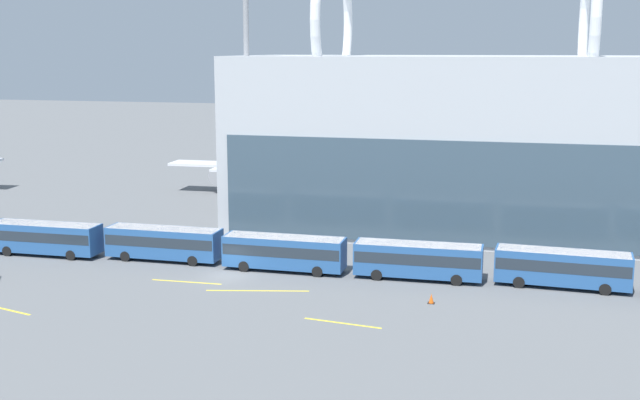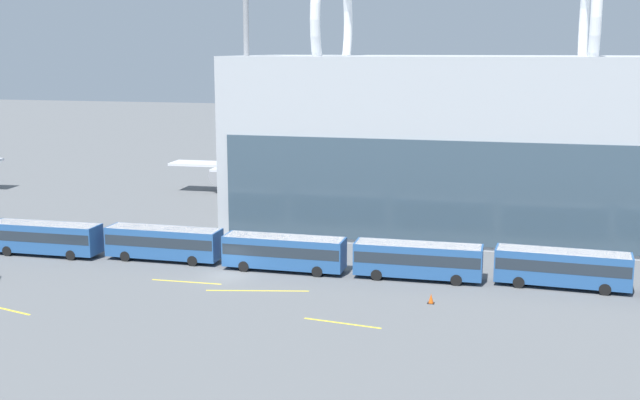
# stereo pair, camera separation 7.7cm
# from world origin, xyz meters

# --- Properties ---
(ground_plane) EXTENTS (440.00, 440.00, 0.00)m
(ground_plane) POSITION_xyz_m (0.00, 0.00, 0.00)
(ground_plane) COLOR slate
(airliner_at_gate_far) EXTENTS (33.14, 34.80, 14.07)m
(airliner_at_gate_far) POSITION_xyz_m (-6.80, 41.25, 4.80)
(airliner_at_gate_far) COLOR silver
(airliner_at_gate_far) RESTS_ON ground_plane
(shuttle_bus_0) EXTENTS (11.34, 2.94, 3.21)m
(shuttle_bus_0) POSITION_xyz_m (-20.28, 2.80, 1.89)
(shuttle_bus_0) COLOR #285693
(shuttle_bus_0) RESTS_ON ground_plane
(shuttle_bus_1) EXTENTS (11.33, 2.92, 3.21)m
(shuttle_bus_1) POSITION_xyz_m (-7.90, 3.74, 1.89)
(shuttle_bus_1) COLOR #285693
(shuttle_bus_1) RESTS_ON ground_plane
(shuttle_bus_2) EXTENTS (11.34, 2.93, 3.21)m
(shuttle_bus_2) POSITION_xyz_m (4.47, 3.04, 1.89)
(shuttle_bus_2) COLOR #285693
(shuttle_bus_2) RESTS_ON ground_plane
(shuttle_bus_3) EXTENTS (11.35, 2.97, 3.21)m
(shuttle_bus_3) POSITION_xyz_m (16.84, 3.29, 1.89)
(shuttle_bus_3) COLOR #285693
(shuttle_bus_3) RESTS_ON ground_plane
(shuttle_bus_4) EXTENTS (11.46, 3.43, 3.21)m
(shuttle_bus_4) POSITION_xyz_m (29.22, 3.75, 1.89)
(shuttle_bus_4) COLOR #285693
(shuttle_bus_4) RESTS_ON ground_plane
(floodlight_mast) EXTENTS (2.47, 2.47, 28.47)m
(floodlight_mast) POSITION_xyz_m (-4.10, 18.05, 17.60)
(floodlight_mast) COLOR gray
(floodlight_mast) RESTS_ON ground_plane
(lane_stripe_0) EXTENTS (6.52, 0.38, 0.01)m
(lane_stripe_0) POSITION_xyz_m (-2.86, -2.62, 0.00)
(lane_stripe_0) COLOR yellow
(lane_stripe_0) RESTS_ON ground_plane
(lane_stripe_2) EXTENTS (8.65, 2.17, 0.01)m
(lane_stripe_2) POSITION_xyz_m (4.07, -3.61, 0.00)
(lane_stripe_2) COLOR yellow
(lane_stripe_2) RESTS_ON ground_plane
(lane_stripe_4) EXTENTS (6.15, 1.09, 0.01)m
(lane_stripe_4) POSITION_xyz_m (12.85, -9.87, 0.00)
(lane_stripe_4) COLOR yellow
(lane_stripe_4) RESTS_ON ground_plane
(lane_stripe_5) EXTENTS (8.80, 1.73, 0.01)m
(lane_stripe_5) POSITION_xyz_m (-23.27, 9.14, 0.00)
(lane_stripe_5) COLOR yellow
(lane_stripe_5) RESTS_ON ground_plane
(traffic_cone_1) EXTENTS (0.57, 0.57, 0.80)m
(traffic_cone_1) POSITION_xyz_m (18.79, -3.43, 0.39)
(traffic_cone_1) COLOR black
(traffic_cone_1) RESTS_ON ground_plane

